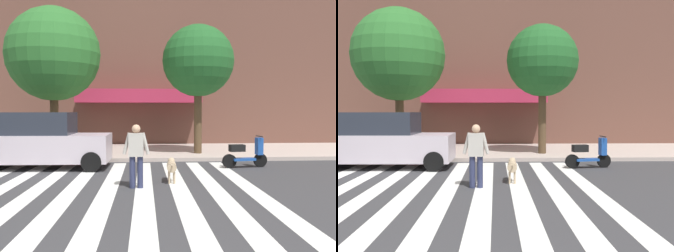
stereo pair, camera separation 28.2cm
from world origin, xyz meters
TOP-DOWN VIEW (x-y plane):
  - ground_plane at (0.00, 6.19)m, footprint 160.00×160.00m
  - sidewalk_far at (0.00, 15.39)m, footprint 80.00×6.00m
  - crosswalk_stripes at (-0.31, 6.19)m, footprint 7.65×11.79m
  - parked_car_behind_first at (-3.05, 11.09)m, footprint 4.82×1.99m
  - parked_scooter at (4.11, 10.80)m, footprint 1.63×0.54m
  - street_tree_nearest at (-3.18, 13.93)m, footprint 3.90×3.90m
  - street_tree_middle at (2.90, 13.89)m, footprint 3.06×3.06m
  - pedestrian_dog_walker at (0.39, 7.68)m, footprint 0.71×0.26m
  - dog_on_leash at (1.36, 8.40)m, footprint 0.29×0.96m

SIDE VIEW (x-z plane):
  - ground_plane at x=0.00m, z-range 0.00..0.00m
  - crosswalk_stripes at x=-0.31m, z-range 0.00..0.01m
  - sidewalk_far at x=0.00m, z-range 0.00..0.15m
  - dog_on_leash at x=1.36m, z-range 0.12..0.77m
  - parked_scooter at x=4.11m, z-range -0.08..1.03m
  - pedestrian_dog_walker at x=0.39m, z-range 0.11..1.75m
  - parked_car_behind_first at x=-3.05m, z-range -0.03..1.90m
  - street_tree_middle at x=2.90m, z-range 1.34..6.84m
  - street_tree_nearest at x=-3.18m, z-range 1.26..7.40m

